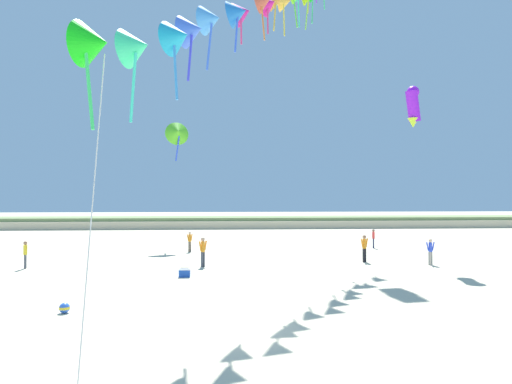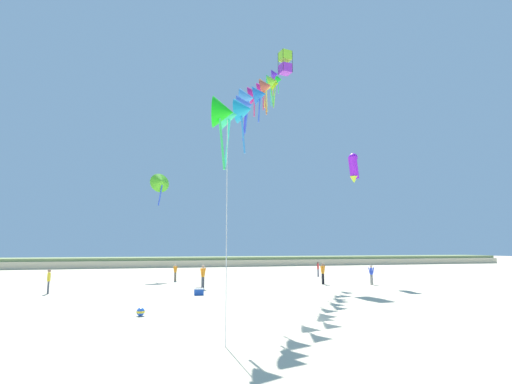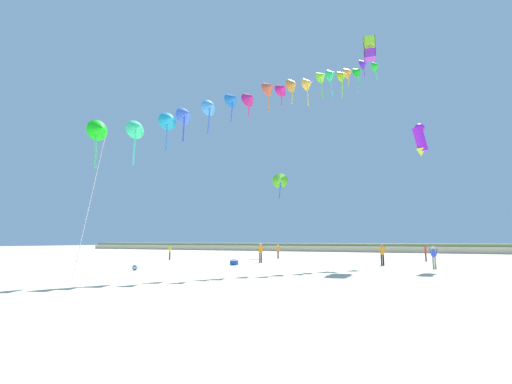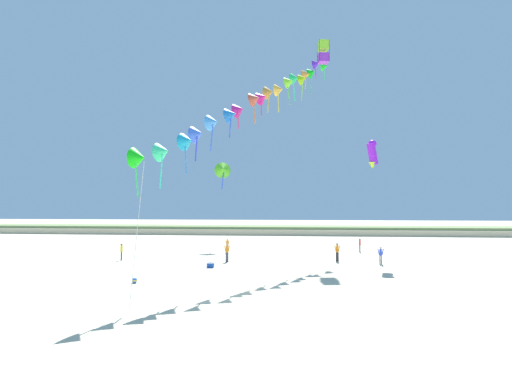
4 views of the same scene
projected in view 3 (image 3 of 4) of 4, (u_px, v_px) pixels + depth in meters
name	position (u px, v px, depth m)	size (l,w,h in m)	color
ground_plane	(183.00, 277.00, 18.02)	(240.00, 240.00, 0.00)	beige
dune_ridge	(349.00, 247.00, 62.12)	(120.00, 8.77, 1.45)	beige
person_near_left	(261.00, 251.00, 30.07)	(0.50, 0.46, 1.71)	#474C56
person_near_right	(426.00, 252.00, 32.56)	(0.21, 0.53, 1.51)	#282D4C
person_mid_center	(278.00, 250.00, 37.33)	(0.44, 0.41, 1.50)	#726656
person_far_left	(382.00, 253.00, 26.95)	(0.57, 0.33, 1.69)	black
person_far_right	(434.00, 255.00, 24.12)	(0.55, 0.21, 1.56)	gray
person_far_center	(170.00, 251.00, 34.27)	(0.21, 0.55, 1.56)	#474C56
kite_banner_string	(289.00, 86.00, 27.94)	(12.53, 27.92, 21.90)	#11D616
large_kite_low_lead	(280.00, 180.00, 42.87)	(2.20, 1.56, 3.44)	#58CC26
large_kite_mid_trail	(420.00, 138.00, 27.02)	(1.39, 1.31, 2.65)	#981CE9
large_kite_high_solo	(370.00, 49.00, 35.71)	(1.27, 1.27, 2.36)	purple
beach_cooler	(234.00, 262.00, 27.23)	(0.58, 0.41, 0.46)	blue
beach_ball	(135.00, 268.00, 22.41)	(0.36, 0.36, 0.36)	blue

